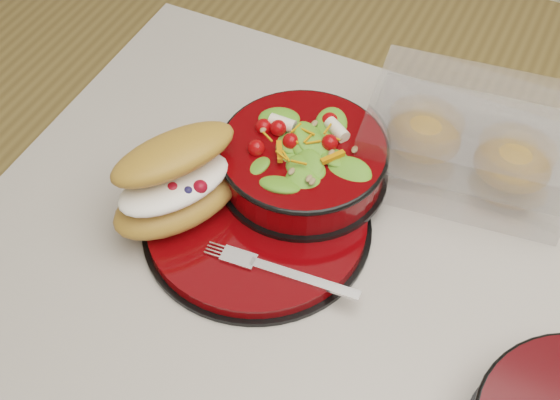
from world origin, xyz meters
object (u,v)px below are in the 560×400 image
at_px(salad_bowl, 303,156).
at_px(croissant, 177,182).
at_px(dinner_plate, 257,223).
at_px(fork, 285,272).
at_px(pastry_box, 469,142).

bearing_deg(salad_bowl, croissant, -134.39).
distance_m(dinner_plate, salad_bowl, 0.10).
distance_m(salad_bowl, fork, 0.15).
relative_size(salad_bowl, fork, 1.28).
xyz_separation_m(croissant, fork, (0.15, -0.03, -0.04)).
distance_m(dinner_plate, pastry_box, 0.27).
height_order(croissant, pastry_box, croissant).
height_order(dinner_plate, pastry_box, pastry_box).
relative_size(dinner_plate, salad_bowl, 1.31).
xyz_separation_m(salad_bowl, croissant, (-0.11, -0.11, 0.01)).
height_order(dinner_plate, fork, fork).
distance_m(dinner_plate, fork, 0.08).
xyz_separation_m(dinner_plate, pastry_box, (0.19, 0.20, 0.03)).
relative_size(croissant, pastry_box, 0.72).
bearing_deg(dinner_plate, salad_bowl, 76.75).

